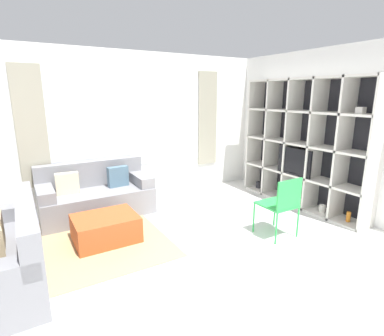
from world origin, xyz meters
TOP-DOWN VIEW (x-y plane):
  - ground_plane at (0.00, 0.00)m, footprint 16.00×16.00m
  - wall_back at (0.00, 3.21)m, footprint 6.51×0.11m
  - wall_right at (2.69, 1.59)m, footprint 0.07×4.37m
  - area_rug at (-1.30, 1.81)m, footprint 2.21×2.00m
  - shelving_unit at (2.48, 1.35)m, footprint 0.42×2.50m
  - couch_main at (-0.82, 2.75)m, footprint 1.76×0.83m
  - couch_side at (-2.13, 1.32)m, footprint 0.83×1.74m
  - ottoman at (-0.95, 1.73)m, footprint 0.82×0.66m
  - folding_chair at (1.18, 0.61)m, footprint 0.44×0.46m

SIDE VIEW (x-z plane):
  - ground_plane at x=0.00m, z-range 0.00..0.00m
  - area_rug at x=-1.30m, z-range 0.00..0.01m
  - ottoman at x=-0.95m, z-range 0.00..0.36m
  - couch_main at x=-0.82m, z-range -0.11..0.75m
  - couch_side at x=-2.13m, z-range -0.11..0.75m
  - folding_chair at x=1.18m, z-range 0.09..0.95m
  - shelving_unit at x=2.48m, z-range -0.01..2.21m
  - wall_right at x=2.69m, z-range 0.00..2.70m
  - wall_back at x=0.00m, z-range 0.01..2.71m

